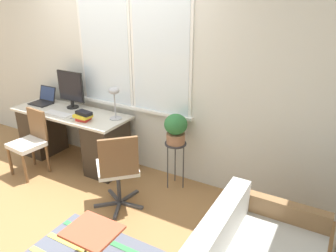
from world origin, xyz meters
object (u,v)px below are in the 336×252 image
laptop (43,100)px  potted_plant (176,128)px  desk_lamp (114,96)px  keyboard (58,114)px  office_chair_swivel (118,169)px  desk_chair_wooden (30,141)px  folding_stool (92,233)px  book_stack (83,116)px  monitor (71,88)px  plant_stand (176,148)px  mouse (72,117)px

laptop → potted_plant: (2.12, 0.05, -0.01)m
desk_lamp → potted_plant: size_ratio=1.15×
keyboard → office_chair_swivel: bearing=-17.5°
desk_chair_wooden → folding_stool: bearing=-19.9°
book_stack → folding_stool: book_stack is taller
monitor → book_stack: (0.47, -0.29, -0.21)m
desk_lamp → plant_stand: desk_lamp is taller
keyboard → book_stack: size_ratio=1.74×
keyboard → office_chair_swivel: 1.36m
potted_plant → laptop: bearing=-178.7°
laptop → office_chair_swivel: (1.81, -0.64, -0.29)m
monitor → plant_stand: size_ratio=0.88×
potted_plant → folding_stool: size_ratio=0.83×
laptop → office_chair_swivel: laptop is taller
desk_lamp → plant_stand: (0.84, 0.03, -0.52)m
monitor → potted_plant: (1.62, -0.02, -0.23)m
laptop → desk_lamp: desk_lamp is taller
plant_stand → potted_plant: 0.26m
mouse → office_chair_swivel: size_ratio=0.06×
desk_lamp → folding_stool: size_ratio=0.95×
laptop → desk_chair_wooden: 0.74m
desk_chair_wooden → office_chair_swivel: size_ratio=0.92×
desk_chair_wooden → mouse: bearing=41.7°
plant_stand → book_stack: bearing=-166.8°
plant_stand → laptop: bearing=-178.7°
folding_stool → monitor: bearing=137.7°
monitor → desk_lamp: monitor is taller
book_stack → plant_stand: 1.22m
keyboard → potted_plant: potted_plant is taller
monitor → plant_stand: bearing=-0.5°
potted_plant → folding_stool: potted_plant is taller
monitor → plant_stand: (1.62, -0.02, -0.49)m
plant_stand → potted_plant: potted_plant is taller
keyboard → mouse: 0.26m
monitor → desk_chair_wooden: monitor is taller
plant_stand → keyboard: bearing=-169.8°
laptop → plant_stand: bearing=1.3°
desk_lamp → office_chair_swivel: size_ratio=0.45×
monitor → potted_plant: bearing=-0.5°
laptop → mouse: bearing=-17.2°
desk_chair_wooden → potted_plant: potted_plant is taller
potted_plant → book_stack: bearing=-166.8°
laptop → keyboard: size_ratio=0.76×
office_chair_swivel → desk_lamp: bearing=-96.0°
keyboard → desk_chair_wooden: size_ratio=0.48×
potted_plant → desk_lamp: bearing=-177.8°
keyboard → plant_stand: 1.63m
desk_chair_wooden → office_chair_swivel: (1.46, -0.07, 0.04)m
laptop → desk_chair_wooden: laptop is taller
monitor → potted_plant: monitor is taller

